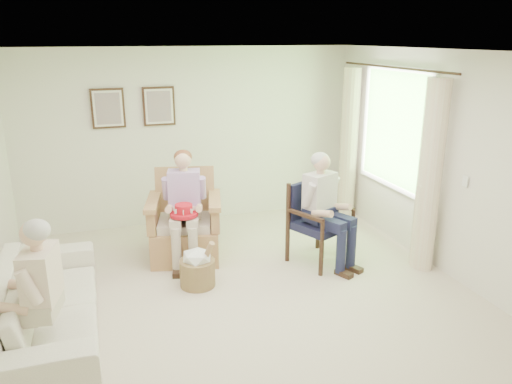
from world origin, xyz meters
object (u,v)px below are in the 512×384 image
(wicker_armchair, at_px, (185,230))
(wood_armchair, at_px, (317,218))
(sofa, at_px, (47,304))
(red_hat, at_px, (184,211))
(hatbox, at_px, (197,267))
(person_dark, at_px, (324,202))
(person_wicker, at_px, (185,199))
(person_sofa, at_px, (36,288))

(wicker_armchair, height_order, wood_armchair, wicker_armchair)
(wood_armchair, relative_size, sofa, 0.44)
(wood_armchair, height_order, red_hat, wood_armchair)
(sofa, relative_size, hatbox, 3.87)
(wood_armchair, distance_m, person_dark, 0.31)
(person_wicker, distance_m, person_sofa, 2.34)
(sofa, distance_m, hatbox, 1.65)
(wicker_armchair, relative_size, red_hat, 3.33)
(wicker_armchair, xyz_separation_m, person_wicker, (-0.00, -0.15, 0.46))
(wicker_armchair, height_order, person_wicker, person_wicker)
(wood_armchair, height_order, person_sofa, person_sofa)
(sofa, distance_m, red_hat, 1.88)
(sofa, height_order, person_wicker, person_wicker)
(wicker_armchair, distance_m, hatbox, 0.86)
(person_dark, bearing_deg, red_hat, 140.87)
(person_dark, relative_size, hatbox, 2.34)
(wood_armchair, distance_m, hatbox, 1.65)
(wood_armchair, bearing_deg, wicker_armchair, 134.53)
(wood_armchair, relative_size, red_hat, 2.98)
(wicker_armchair, distance_m, person_wicker, 0.49)
(person_dark, relative_size, person_sofa, 1.05)
(wicker_armchair, bearing_deg, wood_armchair, -7.73)
(person_dark, height_order, hatbox, person_dark)
(sofa, relative_size, person_sofa, 1.75)
(wood_armchair, height_order, person_dark, person_dark)
(red_hat, bearing_deg, wood_armchair, -9.15)
(person_wicker, height_order, red_hat, person_wicker)
(sofa, bearing_deg, person_dark, -78.81)
(sofa, height_order, person_dark, person_dark)
(wicker_armchair, bearing_deg, person_sofa, -116.54)
(person_sofa, bearing_deg, person_dark, 121.49)
(red_hat, bearing_deg, wicker_armchair, 80.10)
(wood_armchair, bearing_deg, person_wicker, 139.30)
(sofa, distance_m, person_sofa, 0.65)
(hatbox, bearing_deg, wood_armchair, 8.75)
(person_wicker, height_order, person_sofa, person_wicker)
(wicker_armchair, bearing_deg, hatbox, -78.11)
(wicker_armchair, xyz_separation_m, hatbox, (-0.02, -0.85, -0.12))
(person_wicker, xyz_separation_m, hatbox, (-0.02, -0.71, -0.59))
(sofa, xyz_separation_m, hatbox, (1.55, 0.54, -0.10))
(wood_armchair, height_order, person_wicker, person_wicker)
(person_dark, bearing_deg, hatbox, 158.45)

